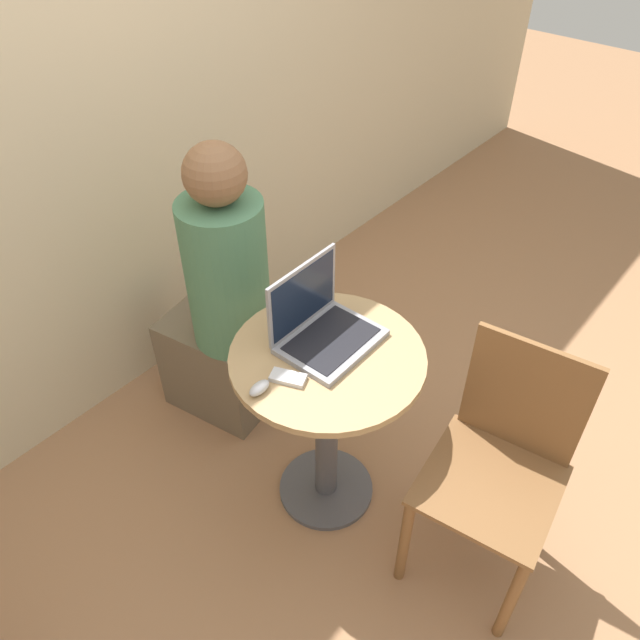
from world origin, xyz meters
name	(u,v)px	position (x,y,z in m)	size (l,w,h in m)	color
ground_plane	(326,489)	(0.00, 0.00, 0.00)	(12.00, 12.00, 0.00)	#9E704C
back_wall	(84,89)	(0.00, 1.08, 1.30)	(7.00, 0.05, 2.60)	beige
round_table	(327,401)	(0.00, 0.00, 0.51)	(0.62, 0.62, 0.73)	#4C4C51
laptop	(322,326)	(0.04, 0.06, 0.78)	(0.31, 0.24, 0.25)	gray
cell_phone	(288,378)	(-0.16, 0.02, 0.74)	(0.09, 0.12, 0.02)	silver
computer_mouse	(259,388)	(-0.25, 0.05, 0.75)	(0.07, 0.04, 0.03)	#B2B2B7
chair_empty	(498,468)	(0.17, -0.56, 0.47)	(0.45, 0.45, 0.89)	brown
person_seated	(222,312)	(0.07, 0.59, 0.53)	(0.36, 0.49, 1.24)	brown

